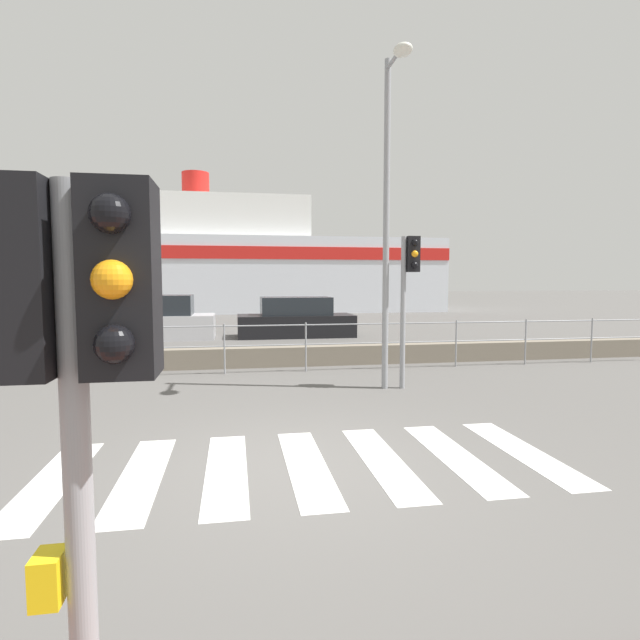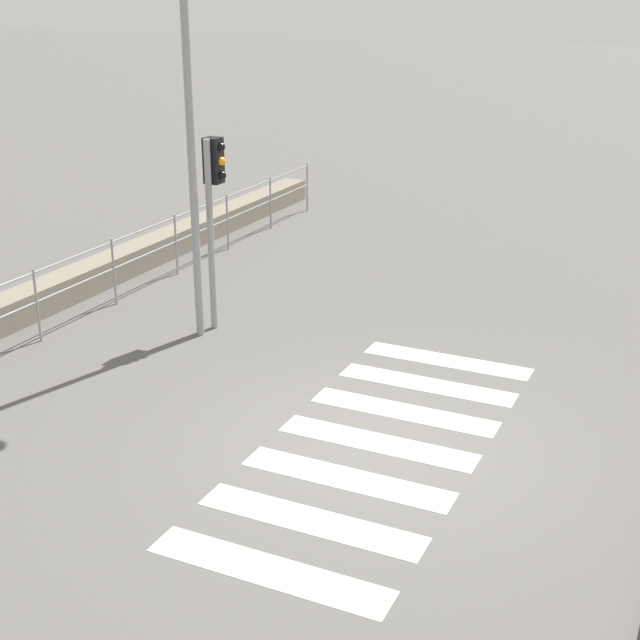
# 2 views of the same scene
# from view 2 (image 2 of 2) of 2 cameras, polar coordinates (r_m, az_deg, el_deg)

# --- Properties ---
(ground_plane) EXTENTS (160.00, 160.00, 0.00)m
(ground_plane) POSITION_cam_2_polar(r_m,az_deg,el_deg) (10.50, 3.50, -8.08)
(ground_plane) COLOR #565451
(crosswalk) EXTENTS (5.85, 2.40, 0.01)m
(crosswalk) POSITION_cam_2_polar(r_m,az_deg,el_deg) (10.58, 3.70, -7.83)
(crosswalk) COLOR silver
(crosswalk) RESTS_ON ground_plane
(traffic_light_far) EXTENTS (0.34, 0.32, 2.94)m
(traffic_light_far) POSITION_cam_2_polar(r_m,az_deg,el_deg) (13.55, -6.86, 8.21)
(traffic_light_far) COLOR gray
(traffic_light_far) RESTS_ON ground_plane
(streetlamp) EXTENTS (0.32, 1.10, 6.19)m
(streetlamp) POSITION_cam_2_polar(r_m,az_deg,el_deg) (12.85, -7.71, 15.02)
(streetlamp) COLOR gray
(streetlamp) RESTS_ON ground_plane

